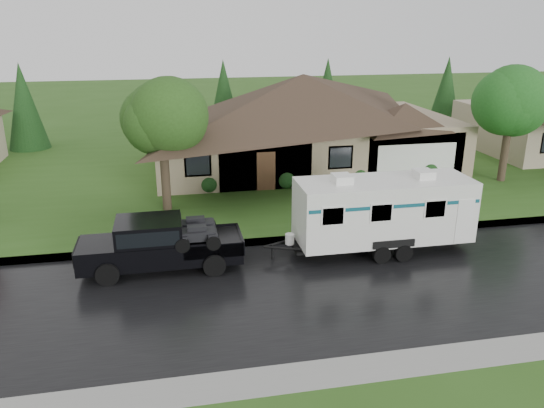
{
  "coord_description": "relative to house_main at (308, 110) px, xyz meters",
  "views": [
    {
      "loc": [
        -6.22,
        -17.85,
        8.83
      ],
      "look_at": [
        -2.3,
        2.0,
        1.8
      ],
      "focal_mm": 35.0,
      "sensor_mm": 36.0,
      "label": 1
    }
  ],
  "objects": [
    {
      "name": "travel_trailer",
      "position": [
        -0.36,
        -13.2,
        -1.86
      ],
      "size": [
        7.29,
        2.56,
        3.27
      ],
      "color": "white",
      "rests_on": "ground"
    },
    {
      "name": "pickup_truck",
      "position": [
        -9.17,
        -13.2,
        -2.54
      ],
      "size": [
        5.91,
        2.25,
        1.97
      ],
      "color": "black",
      "rests_on": "ground"
    },
    {
      "name": "house_main",
      "position": [
        0.0,
        0.0,
        0.0
      ],
      "size": [
        19.44,
        10.8,
        6.9
      ],
      "color": "gray",
      "rests_on": "lawn"
    },
    {
      "name": "curb",
      "position": [
        -2.29,
        -11.59,
        -3.52
      ],
      "size": [
        140.0,
        0.5,
        0.15
      ],
      "primitive_type": "cube",
      "color": "gray",
      "rests_on": "ground"
    },
    {
      "name": "shrub_row",
      "position": [
        -0.29,
        -4.54,
        -2.94
      ],
      "size": [
        13.6,
        1.0,
        1.0
      ],
      "color": "#143814",
      "rests_on": "lawn"
    },
    {
      "name": "tree_right_green",
      "position": [
        9.98,
        -5.69,
        1.04
      ],
      "size": [
        3.91,
        3.91,
        6.47
      ],
      "color": "#382B1E",
      "rests_on": "lawn"
    },
    {
      "name": "lawn",
      "position": [
        -2.29,
        1.16,
        -3.52
      ],
      "size": [
        140.0,
        26.0,
        0.15
      ],
      "primitive_type": "cube",
      "color": "#2F561B",
      "rests_on": "ground"
    },
    {
      "name": "ground",
      "position": [
        -2.29,
        -13.84,
        -3.59
      ],
      "size": [
        140.0,
        140.0,
        0.0
      ],
      "primitive_type": "plane",
      "color": "#2F561B",
      "rests_on": "ground"
    },
    {
      "name": "tree_left_green",
      "position": [
        -8.8,
        -6.91,
        0.94
      ],
      "size": [
        3.82,
        3.82,
        6.32
      ],
      "color": "#382B1E",
      "rests_on": "lawn"
    },
    {
      "name": "road",
      "position": [
        -2.29,
        -15.84,
        -3.59
      ],
      "size": [
        140.0,
        8.0,
        0.01
      ],
      "primitive_type": "cube",
      "color": "black",
      "rests_on": "ground"
    }
  ]
}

